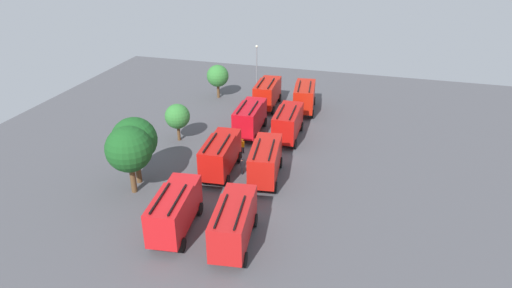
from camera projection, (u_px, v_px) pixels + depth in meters
name	position (u px, v px, depth m)	size (l,w,h in m)	color
ground_plane	(256.00, 156.00, 48.80)	(66.22, 66.22, 0.00)	#4C4C51
fire_truck_0	(234.00, 222.00, 34.36)	(7.45, 3.48, 3.88)	red
fire_truck_1	(265.00, 160.00, 43.38)	(7.45, 3.50, 3.88)	red
fire_truck_2	(288.00, 122.00, 51.65)	(7.28, 2.96, 3.88)	red
fire_truck_3	(304.00, 96.00, 59.49)	(7.44, 3.44, 3.88)	red
fire_truck_4	(175.00, 209.00, 35.86)	(7.43, 3.43, 3.88)	red
fire_truck_5	(221.00, 154.00, 44.51)	(7.36, 3.18, 3.88)	red
fire_truck_6	(250.00, 117.00, 52.90)	(7.30, 3.01, 3.88)	red
fire_truck_7	(267.00, 92.00, 60.73)	(7.31, 3.03, 3.88)	red
firefighter_0	(191.00, 189.00, 40.69)	(0.47, 0.35, 1.82)	black
firefighter_1	(242.00, 166.00, 44.85)	(0.48, 0.42, 1.68)	black
firefighter_2	(242.00, 146.00, 49.01)	(0.28, 0.44, 1.61)	black
tree_0	(129.00, 149.00, 40.35)	(4.23, 4.23, 6.55)	brown
tree_1	(134.00, 140.00, 41.92)	(4.28, 4.28, 6.64)	brown
tree_2	(177.00, 116.00, 51.03)	(2.83, 2.83, 4.38)	brown
tree_3	(218.00, 76.00, 63.75)	(3.08, 3.08, 4.77)	brown
traffic_cone_0	(248.00, 117.00, 57.92)	(0.42, 0.42, 0.60)	#F2600C
lamppost	(257.00, 65.00, 65.84)	(0.36, 0.36, 6.93)	slate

